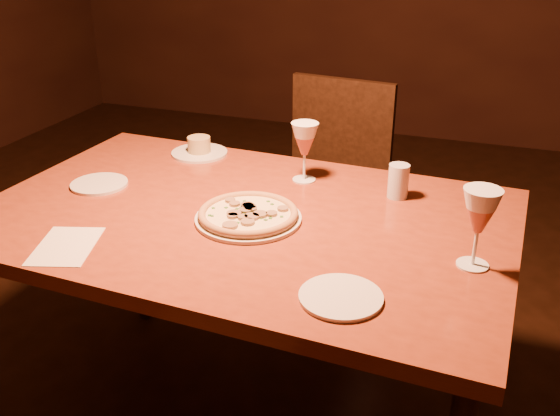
% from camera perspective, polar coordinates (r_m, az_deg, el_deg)
% --- Properties ---
extents(dining_table, '(1.57, 1.05, 0.82)m').
position_cam_1_polar(dining_table, '(1.84, -3.39, -2.48)').
color(dining_table, brown).
rests_on(dining_table, floor).
extents(chair_far, '(0.52, 0.52, 0.97)m').
position_cam_1_polar(chair_far, '(2.74, 4.41, 2.47)').
color(chair_far, black).
rests_on(chair_far, floor).
extents(pizza_plate, '(0.30, 0.30, 0.03)m').
position_cam_1_polar(pizza_plate, '(1.76, -2.92, -0.61)').
color(pizza_plate, silver).
rests_on(pizza_plate, dining_table).
extents(ramekin_saucer, '(0.20, 0.20, 0.06)m').
position_cam_1_polar(ramekin_saucer, '(2.28, -7.39, 5.40)').
color(ramekin_saucer, silver).
rests_on(ramekin_saucer, dining_table).
extents(wine_glass_far, '(0.09, 0.09, 0.19)m').
position_cam_1_polar(wine_glass_far, '(2.00, 2.25, 5.13)').
color(wine_glass_far, '#AF5A49').
rests_on(wine_glass_far, dining_table).
extents(wine_glass_right, '(0.09, 0.09, 0.20)m').
position_cam_1_polar(wine_glass_right, '(1.57, 17.63, -1.80)').
color(wine_glass_right, '#AF5A49').
rests_on(wine_glass_right, dining_table).
extents(water_tumbler, '(0.06, 0.06, 0.10)m').
position_cam_1_polar(water_tumbler, '(1.92, 10.77, 2.44)').
color(water_tumbler, silver).
rests_on(water_tumbler, dining_table).
extents(side_plate_left, '(0.18, 0.18, 0.01)m').
position_cam_1_polar(side_plate_left, '(2.08, -16.20, 2.12)').
color(side_plate_left, silver).
rests_on(side_plate_left, dining_table).
extents(side_plate_near, '(0.19, 0.19, 0.01)m').
position_cam_1_polar(side_plate_near, '(1.42, 5.58, -8.10)').
color(side_plate_near, silver).
rests_on(side_plate_near, dining_table).
extents(menu_card, '(0.20, 0.25, 0.00)m').
position_cam_1_polar(menu_card, '(1.72, -18.98, -3.30)').
color(menu_card, silver).
rests_on(menu_card, dining_table).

